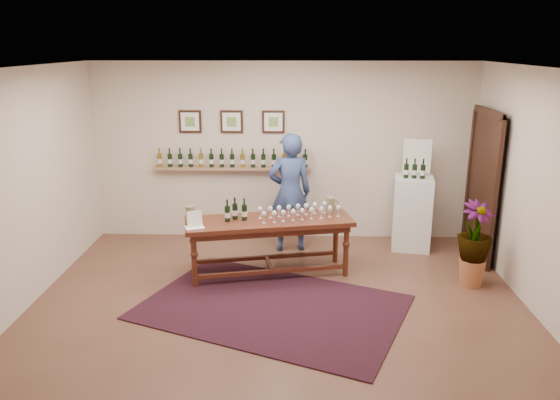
{
  "coord_description": "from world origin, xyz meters",
  "views": [
    {
      "loc": [
        0.19,
        -5.98,
        3.06
      ],
      "look_at": [
        0.0,
        0.8,
        1.1
      ],
      "focal_mm": 35.0,
      "sensor_mm": 36.0,
      "label": 1
    }
  ],
  "objects_px": {
    "display_pedestal": "(412,213)",
    "person": "(290,193)",
    "potted_plant": "(474,244)",
    "tasting_table": "(269,228)"
  },
  "relations": [
    {
      "from": "tasting_table",
      "to": "display_pedestal",
      "type": "bearing_deg",
      "value": 14.72
    },
    {
      "from": "potted_plant",
      "to": "person",
      "type": "bearing_deg",
      "value": 152.75
    },
    {
      "from": "display_pedestal",
      "to": "potted_plant",
      "type": "distance_m",
      "value": 1.46
    },
    {
      "from": "display_pedestal",
      "to": "person",
      "type": "xyz_separation_m",
      "value": [
        -1.87,
        -0.14,
        0.34
      ]
    },
    {
      "from": "tasting_table",
      "to": "display_pedestal",
      "type": "height_order",
      "value": "display_pedestal"
    },
    {
      "from": "display_pedestal",
      "to": "person",
      "type": "bearing_deg",
      "value": -175.84
    },
    {
      "from": "person",
      "to": "potted_plant",
      "type": "bearing_deg",
      "value": 142.19
    },
    {
      "from": "tasting_table",
      "to": "potted_plant",
      "type": "xyz_separation_m",
      "value": [
        2.66,
        -0.29,
        -0.1
      ]
    },
    {
      "from": "person",
      "to": "tasting_table",
      "type": "bearing_deg",
      "value": 63.51
    },
    {
      "from": "display_pedestal",
      "to": "person",
      "type": "relative_size",
      "value": 0.62
    }
  ]
}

